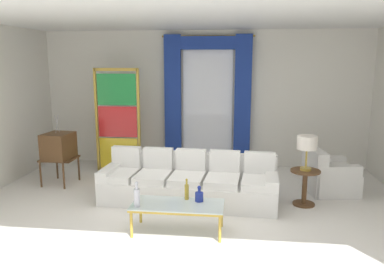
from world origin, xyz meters
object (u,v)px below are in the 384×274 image
(bottle_blue_decanter, at_px, (137,196))
(stained_glass_divider, at_px, (118,124))
(couch_white_long, at_px, (189,183))
(coffee_table, at_px, (178,206))
(peacock_figurine, at_px, (135,167))
(bottle_crystal_tall, at_px, (187,191))
(armchair_white, at_px, (328,177))
(round_side_table, at_px, (305,184))
(bottle_amber_squat, at_px, (199,196))
(table_lamp_brass, at_px, (307,144))
(vintage_tv, at_px, (58,147))

(bottle_blue_decanter, relative_size, stained_glass_divider, 0.16)
(couch_white_long, height_order, coffee_table, couch_white_long)
(bottle_blue_decanter, relative_size, peacock_figurine, 0.59)
(bottle_crystal_tall, height_order, armchair_white, armchair_white)
(bottle_crystal_tall, distance_m, armchair_white, 2.94)
(stained_glass_divider, bearing_deg, bottle_blue_decanter, -68.10)
(round_side_table, bearing_deg, bottle_amber_squat, -145.25)
(armchair_white, height_order, round_side_table, armchair_white)
(bottle_amber_squat, distance_m, round_side_table, 1.98)
(peacock_figurine, bearing_deg, table_lamp_brass, -19.46)
(bottle_amber_squat, distance_m, table_lamp_brass, 2.05)
(bottle_crystal_tall, height_order, stained_glass_divider, stained_glass_divider)
(coffee_table, distance_m, vintage_tv, 3.21)
(peacock_figurine, bearing_deg, bottle_amber_squat, -55.62)
(peacock_figurine, bearing_deg, armchair_white, -6.48)
(couch_white_long, relative_size, peacock_figurine, 4.95)
(bottle_blue_decanter, height_order, bottle_amber_squat, bottle_blue_decanter)
(round_side_table, bearing_deg, bottle_blue_decanter, -149.68)
(coffee_table, bearing_deg, bottle_amber_squat, 25.91)
(vintage_tv, relative_size, round_side_table, 2.26)
(couch_white_long, bearing_deg, table_lamp_brass, 1.04)
(armchair_white, distance_m, round_side_table, 0.87)
(coffee_table, height_order, armchair_white, armchair_white)
(bottle_amber_squat, distance_m, armchair_white, 2.83)
(armchair_white, distance_m, table_lamp_brass, 1.14)
(round_side_table, distance_m, table_lamp_brass, 0.67)
(coffee_table, bearing_deg, bottle_crystal_tall, 63.29)
(bottle_crystal_tall, bearing_deg, couch_white_long, 95.27)
(coffee_table, height_order, peacock_figurine, peacock_figurine)
(vintage_tv, xyz_separation_m, peacock_figurine, (1.34, 0.52, -0.51))
(stained_glass_divider, bearing_deg, vintage_tv, -137.50)
(bottle_crystal_tall, bearing_deg, bottle_amber_squat, -17.07)
(peacock_figurine, xyz_separation_m, round_side_table, (3.16, -1.12, 0.14))
(peacock_figurine, relative_size, table_lamp_brass, 1.05)
(round_side_table, relative_size, table_lamp_brass, 1.04)
(bottle_crystal_tall, relative_size, round_side_table, 0.52)
(couch_white_long, height_order, peacock_figurine, couch_white_long)
(peacock_figurine, distance_m, table_lamp_brass, 3.45)
(bottle_amber_squat, relative_size, table_lamp_brass, 0.40)
(couch_white_long, height_order, table_lamp_brass, table_lamp_brass)
(bottle_amber_squat, bearing_deg, armchair_white, 40.43)
(couch_white_long, relative_size, table_lamp_brass, 5.21)
(bottle_crystal_tall, height_order, peacock_figurine, bottle_crystal_tall)
(couch_white_long, distance_m, coffee_table, 1.23)
(vintage_tv, distance_m, armchair_white, 5.04)
(bottle_crystal_tall, height_order, table_lamp_brass, table_lamp_brass)
(peacock_figurine, relative_size, round_side_table, 1.01)
(couch_white_long, relative_size, coffee_table, 2.34)
(bottle_blue_decanter, xyz_separation_m, stained_glass_divider, (-1.15, 2.86, 0.50))
(coffee_table, bearing_deg, stained_glass_divider, 121.92)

